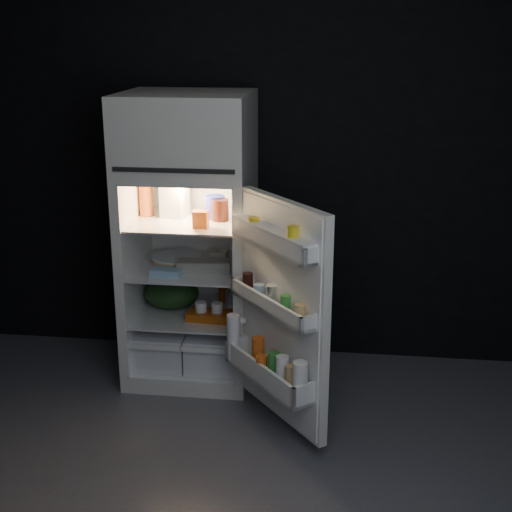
# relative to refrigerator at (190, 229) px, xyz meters

# --- Properties ---
(floor) EXTENTS (4.00, 3.40, 0.00)m
(floor) POSITION_rel_refrigerator_xyz_m (0.46, -1.32, -0.96)
(floor) COLOR #58585D
(floor) RESTS_ON ground
(wall_back) EXTENTS (4.00, 0.00, 2.70)m
(wall_back) POSITION_rel_refrigerator_xyz_m (0.46, 0.38, 0.39)
(wall_back) COLOR black
(wall_back) RESTS_ON ground
(wall_front) EXTENTS (4.00, 0.00, 2.70)m
(wall_front) POSITION_rel_refrigerator_xyz_m (0.46, -3.02, 0.39)
(wall_front) COLOR black
(wall_front) RESTS_ON ground
(refrigerator) EXTENTS (0.76, 0.71, 1.78)m
(refrigerator) POSITION_rel_refrigerator_xyz_m (0.00, 0.00, 0.00)
(refrigerator) COLOR white
(refrigerator) RESTS_ON ground
(fridge_door) EXTENTS (0.60, 0.68, 1.22)m
(fridge_door) POSITION_rel_refrigerator_xyz_m (0.62, -0.67, -0.27)
(fridge_door) COLOR white
(fridge_door) RESTS_ON ground
(milk_jug) EXTENTS (0.17, 0.17, 0.24)m
(milk_jug) POSITION_rel_refrigerator_xyz_m (-0.10, 0.02, 0.19)
(milk_jug) COLOR white
(milk_jug) RESTS_ON refrigerator
(mayo_jar) EXTENTS (0.14, 0.14, 0.14)m
(mayo_jar) POSITION_rel_refrigerator_xyz_m (0.16, 0.01, 0.14)
(mayo_jar) COLOR #1C259C
(mayo_jar) RESTS_ON refrigerator
(jam_jar) EXTENTS (0.14, 0.14, 0.13)m
(jam_jar) POSITION_rel_refrigerator_xyz_m (0.20, -0.04, 0.14)
(jam_jar) COLOR black
(jam_jar) RESTS_ON refrigerator
(amber_bottle) EXTENTS (0.11, 0.11, 0.22)m
(amber_bottle) POSITION_rel_refrigerator_xyz_m (-0.27, 0.02, 0.18)
(amber_bottle) COLOR #AF4E1C
(amber_bottle) RESTS_ON refrigerator
(small_carton) EXTENTS (0.09, 0.07, 0.10)m
(small_carton) POSITION_rel_refrigerator_xyz_m (0.12, -0.22, 0.12)
(small_carton) COLOR #D15918
(small_carton) RESTS_ON refrigerator
(egg_carton) EXTENTS (0.33, 0.16, 0.07)m
(egg_carton) POSITION_rel_refrigerator_xyz_m (0.11, -0.13, -0.19)
(egg_carton) COLOR gray
(egg_carton) RESTS_ON refrigerator
(pie) EXTENTS (0.40, 0.40, 0.04)m
(pie) POSITION_rel_refrigerator_xyz_m (-0.09, 0.01, -0.21)
(pie) COLOR tan
(pie) RESTS_ON refrigerator
(flat_package) EXTENTS (0.20, 0.11, 0.04)m
(flat_package) POSITION_rel_refrigerator_xyz_m (-0.10, -0.22, -0.21)
(flat_package) COLOR #83ACCA
(flat_package) RESTS_ON refrigerator
(wrapped_pkg) EXTENTS (0.11, 0.10, 0.05)m
(wrapped_pkg) POSITION_rel_refrigerator_xyz_m (0.15, 0.14, -0.20)
(wrapped_pkg) COLOR beige
(wrapped_pkg) RESTS_ON refrigerator
(produce_bag) EXTENTS (0.40, 0.35, 0.20)m
(produce_bag) POSITION_rel_refrigerator_xyz_m (-0.13, 0.01, -0.43)
(produce_bag) COLOR #193815
(produce_bag) RESTS_ON refrigerator
(yogurt_tray) EXTENTS (0.29, 0.18, 0.05)m
(yogurt_tray) POSITION_rel_refrigerator_xyz_m (0.15, -0.15, -0.50)
(yogurt_tray) COLOR #A6480E
(yogurt_tray) RESTS_ON refrigerator
(small_can_red) EXTENTS (0.09, 0.09, 0.09)m
(small_can_red) POSITION_rel_refrigerator_xyz_m (0.18, 0.15, -0.48)
(small_can_red) COLOR #A6480E
(small_can_red) RESTS_ON refrigerator
(small_can_silver) EXTENTS (0.07, 0.07, 0.09)m
(small_can_silver) POSITION_rel_refrigerator_xyz_m (0.22, 0.12, -0.48)
(small_can_silver) COLOR silver
(small_can_silver) RESTS_ON refrigerator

